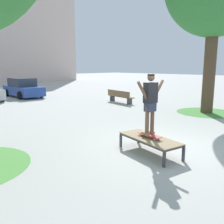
% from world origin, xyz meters
% --- Properties ---
extents(ground_plane, '(120.00, 120.00, 0.00)m').
position_xyz_m(ground_plane, '(0.00, 0.00, 0.00)').
color(ground_plane, '#A8A8A3').
extents(skate_box, '(1.14, 2.02, 0.46)m').
position_xyz_m(skate_box, '(-0.63, 0.03, 0.41)').
color(skate_box, '#38383D').
rests_on(skate_box, ground).
extents(skateboard, '(0.33, 0.82, 0.09)m').
position_xyz_m(skateboard, '(-0.62, 0.05, 0.54)').
color(skateboard, '#B23333').
rests_on(skateboard, skate_box).
extents(skater, '(1.00, 0.33, 1.69)m').
position_xyz_m(skater, '(-0.62, 0.05, 1.53)').
color(skater, brown).
rests_on(skater, skateboard).
extents(grass_patch_near_right, '(3.08, 3.08, 0.01)m').
position_xyz_m(grass_patch_near_right, '(6.55, 1.51, 0.00)').
color(grass_patch_near_right, '#47893D').
rests_on(grass_patch_near_right, ground).
extents(car_blue, '(2.01, 4.25, 1.50)m').
position_xyz_m(car_blue, '(2.72, 14.89, 0.69)').
color(car_blue, '#28479E').
rests_on(car_blue, ground).
extents(park_bench, '(0.85, 2.44, 0.83)m').
position_xyz_m(park_bench, '(5.87, 7.20, 0.45)').
color(park_bench, brown).
rests_on(park_bench, ground).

